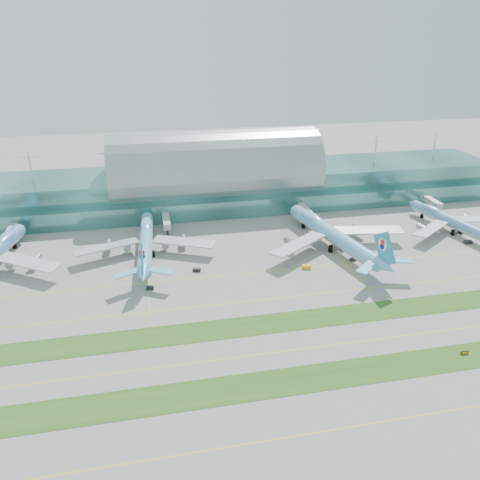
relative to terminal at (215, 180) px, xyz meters
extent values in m
plane|color=gray|center=(-0.01, -128.79, -14.23)|extent=(700.00, 700.00, 0.00)
cube|color=#3D7A75|center=(-0.01, 1.21, -4.23)|extent=(340.00, 42.00, 20.00)
cube|color=#3D7A75|center=(-0.01, -22.79, -9.23)|extent=(340.00, 8.00, 10.00)
ellipsoid|color=#9EA5A8|center=(-0.01, 1.21, 5.77)|extent=(340.00, 46.20, 16.17)
cylinder|color=white|center=(-0.01, 1.21, 13.77)|extent=(0.80, 0.80, 16.00)
cube|color=#B2B7B7|center=(-106.01, -33.79, -8.73)|extent=(3.50, 22.00, 3.00)
cylinder|color=black|center=(-106.01, -43.79, -12.23)|extent=(1.00, 1.00, 4.00)
cube|color=#B2B7B7|center=(-31.01, -33.79, -8.73)|extent=(3.50, 22.00, 3.00)
cylinder|color=black|center=(-31.01, -43.79, -12.23)|extent=(1.00, 1.00, 4.00)
cube|color=#B2B7B7|center=(43.99, -33.79, -8.73)|extent=(3.50, 22.00, 3.00)
cylinder|color=black|center=(43.99, -43.79, -12.23)|extent=(1.00, 1.00, 4.00)
cube|color=#B2B7B7|center=(118.99, -33.79, -8.73)|extent=(3.50, 22.00, 3.00)
cylinder|color=black|center=(118.99, -43.79, -12.23)|extent=(1.00, 1.00, 4.00)
cube|color=#2D591E|center=(-0.01, -156.79, -14.19)|extent=(420.00, 12.00, 0.08)
cube|color=#2D591E|center=(-0.01, -126.79, -14.19)|extent=(420.00, 12.00, 0.08)
cube|color=yellow|center=(-0.01, -176.79, -14.22)|extent=(420.00, 0.35, 0.01)
cube|color=yellow|center=(-0.01, -142.79, -14.22)|extent=(420.00, 0.35, 0.01)
cube|color=yellow|center=(-0.01, -110.79, -14.22)|extent=(420.00, 0.35, 0.01)
cube|color=yellow|center=(-0.01, -88.79, -14.22)|extent=(420.00, 0.35, 0.01)
ellipsoid|color=#6091D3|center=(-104.74, -48.49, -6.29)|extent=(9.75, 19.98, 4.49)
cone|color=#6091D3|center=(-101.43, -32.52, -8.02)|extent=(7.20, 6.26, 6.30)
cube|color=silver|center=(-90.82, -71.48, -8.43)|extent=(29.62, 23.30, 1.24)
cylinder|color=#93949B|center=(-94.19, -65.17, -10.57)|extent=(4.52, 6.18, 3.46)
cylinder|color=black|center=(-103.46, -42.31, -12.70)|extent=(1.83, 1.83, 3.05)
cylinder|color=#67C7E3|center=(-41.70, -60.68, -8.30)|extent=(8.49, 60.45, 6.03)
ellipsoid|color=#67C7E3|center=(-41.01, -43.82, -6.64)|extent=(6.47, 18.54, 4.29)
cone|color=#67C7E3|center=(-40.37, -28.24, -8.30)|extent=(6.22, 5.10, 6.03)
cone|color=#67C7E3|center=(-43.09, -94.66, -7.13)|extent=(6.08, 8.97, 5.72)
cube|color=silver|center=(-59.26, -61.90, -8.69)|extent=(29.92, 16.70, 1.19)
cylinder|color=gray|center=(-54.67, -56.84, -10.73)|extent=(3.52, 5.48, 3.30)
cube|color=silver|center=(-24.30, -63.33, -8.69)|extent=(29.58, 18.69, 1.19)
cylinder|color=gray|center=(-28.45, -57.91, -10.73)|extent=(3.52, 5.48, 3.30)
cube|color=#2D8AC8|center=(-43.01, -92.72, -1.01)|extent=(1.11, 12.79, 14.01)
cylinder|color=white|center=(-42.97, -91.75, 0.45)|extent=(1.07, 4.70, 4.67)
cylinder|color=black|center=(-40.76, -37.80, -12.77)|extent=(1.75, 1.75, 2.92)
cylinder|color=black|center=(-44.77, -64.44, -12.77)|extent=(1.75, 1.75, 2.92)
cylinder|color=black|center=(-38.94, -64.68, -12.77)|extent=(1.75, 1.75, 2.92)
cylinder|color=#6BB8EC|center=(45.08, -71.15, -7.56)|extent=(21.27, 67.61, 6.78)
ellipsoid|color=#6BB8EC|center=(40.98, -52.63, -5.70)|extent=(10.74, 21.50, 4.83)
cone|color=#6BB8EC|center=(37.19, -35.51, -7.56)|extent=(7.80, 6.80, 6.78)
cone|color=#6BB8EC|center=(53.36, -108.49, -6.25)|extent=(8.41, 10.99, 6.44)
cube|color=silver|center=(26.35, -77.54, -8.00)|extent=(31.68, 25.35, 1.33)
cylinder|color=gray|center=(29.88, -70.71, -10.29)|extent=(4.93, 6.67, 3.72)
cube|color=silver|center=(64.76, -69.03, -8.00)|extent=(33.69, 13.53, 1.33)
cylinder|color=gray|center=(58.68, -64.33, -10.29)|extent=(4.93, 6.67, 3.72)
cube|color=#2A92BC|center=(52.88, -106.36, 0.63)|extent=(3.75, 14.16, 15.75)
cylinder|color=white|center=(52.65, -105.29, 2.27)|extent=(2.09, 5.33, 5.25)
cylinder|color=black|center=(39.52, -46.01, -12.59)|extent=(1.97, 1.97, 3.28)
cylinder|color=black|center=(42.83, -76.12, -12.59)|extent=(1.97, 1.97, 3.28)
cylinder|color=black|center=(49.23, -74.71, -12.59)|extent=(1.97, 1.97, 3.28)
cylinder|color=#5C90CC|center=(112.66, -65.73, -8.83)|extent=(16.88, 54.81, 5.49)
ellipsoid|color=#5C90CC|center=(109.43, -50.71, -7.32)|extent=(8.60, 17.41, 3.91)
cone|color=#5C90CC|center=(106.45, -36.83, -8.83)|extent=(6.29, 5.48, 5.49)
cube|color=silver|center=(97.45, -70.81, -9.18)|extent=(25.72, 20.41, 1.08)
cylinder|color=#979CA0|center=(100.34, -65.30, -11.04)|extent=(3.96, 5.39, 3.01)
cube|color=silver|center=(128.61, -64.12, -9.18)|extent=(27.30, 11.12, 1.08)
cylinder|color=#979CA0|center=(123.71, -60.28, -11.04)|extent=(3.96, 5.39, 3.01)
cylinder|color=black|center=(108.28, -45.34, -12.90)|extent=(1.59, 1.59, 2.66)
cylinder|color=black|center=(110.81, -69.75, -12.90)|extent=(1.59, 1.59, 2.66)
cylinder|color=black|center=(116.00, -68.64, -12.90)|extent=(1.59, 1.59, 2.66)
cube|color=black|center=(-41.04, -94.25, -13.50)|extent=(3.16, 1.94, 1.46)
cube|color=black|center=(-20.86, -82.65, -13.53)|extent=(3.75, 2.51, 1.40)
cube|color=yellow|center=(26.54, -89.51, -13.43)|extent=(4.17, 2.62, 1.59)
cube|color=black|center=(49.49, -86.57, -13.59)|extent=(3.26, 2.41, 1.28)
cube|color=black|center=(112.06, -80.52, -13.48)|extent=(3.86, 2.28, 1.50)
cube|color=black|center=(57.62, -155.61, -13.66)|extent=(2.69, 0.33, 1.13)
cube|color=gold|center=(57.61, -155.79, -13.66)|extent=(2.27, 0.10, 0.82)
cylinder|color=black|center=(56.69, -155.58, -13.97)|extent=(0.12, 0.12, 0.52)
cylinder|color=black|center=(58.54, -155.63, -13.97)|extent=(0.12, 0.12, 0.52)
camera|label=1|loc=(-37.58, -260.91, 82.33)|focal=35.00mm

